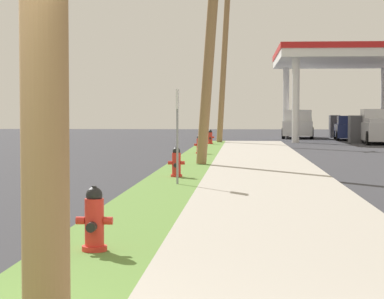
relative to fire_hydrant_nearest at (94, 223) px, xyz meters
The scene contains 10 objects.
fire_hydrant_nearest is the anchor object (origin of this frame).
fire_hydrant_second 10.29m from the fire_hydrant_nearest, 89.75° to the left, with size 0.42×0.38×0.74m.
fire_hydrant_third 21.42m from the fire_hydrant_nearest, 90.03° to the left, with size 0.42×0.37×0.74m.
fire_hydrant_fourth 31.17m from the fire_hydrant_nearest, 89.99° to the left, with size 0.42×0.38×0.74m.
utility_pole_midground 15.75m from the fire_hydrant_nearest, 87.14° to the left, with size 1.56×0.40×9.46m.
utility_pole_background 34.53m from the fire_hydrant_nearest, 88.91° to the left, with size 1.10×1.73×9.34m.
street_sign_post 8.43m from the fire_hydrant_nearest, 88.38° to the left, with size 0.05×0.36×2.12m.
car_navy_by_near_pump 42.39m from the fire_hydrant_nearest, 78.17° to the left, with size 2.22×4.62×1.57m.
truck_silver_at_forecourt 36.39m from the fire_hydrant_nearest, 74.84° to the left, with size 2.31×5.47×1.97m.
truck_white_on_apron 45.24m from the fire_hydrant_nearest, 82.91° to the left, with size 2.56×5.56×1.97m.
Camera 1 is at (2.37, -4.29, 1.68)m, focal length 71.03 mm.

